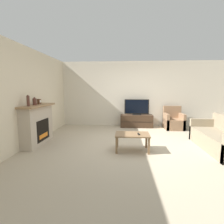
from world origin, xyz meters
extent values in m
plane|color=tan|center=(0.00, 0.00, 0.00)|extent=(24.00, 24.00, 0.00)
cube|color=beige|center=(0.00, 2.49, 1.35)|extent=(12.00, 0.06, 2.70)
cube|color=beige|center=(-2.92, 0.00, 1.35)|extent=(0.06, 12.00, 2.70)
cube|color=#B7A893|center=(-2.73, -0.24, 0.54)|extent=(0.33, 1.30, 1.08)
cube|color=black|center=(-2.56, -0.24, 0.41)|extent=(0.01, 0.71, 0.59)
cube|color=orange|center=(-2.56, -0.24, 0.25)|extent=(0.01, 0.50, 0.12)
cube|color=#93704C|center=(-2.70, -0.24, 1.10)|extent=(0.45, 1.42, 0.05)
cylinder|color=#512D23|center=(-2.71, -0.66, 1.26)|extent=(0.07, 0.07, 0.26)
sphere|color=#512D23|center=(-2.71, -0.66, 1.40)|extent=(0.04, 0.04, 0.04)
cylinder|color=#512D23|center=(-2.71, -0.35, 1.22)|extent=(0.11, 0.11, 0.18)
sphere|color=#512D23|center=(-2.71, -0.35, 1.32)|extent=(0.06, 0.06, 0.06)
cube|color=brown|center=(-2.71, -0.10, 1.20)|extent=(0.07, 0.11, 0.15)
cylinder|color=white|center=(-2.67, -0.10, 1.21)|extent=(0.00, 0.08, 0.08)
cube|color=#422D1E|center=(0.23, 2.20, 0.25)|extent=(1.31, 0.44, 0.51)
cube|color=black|center=(0.23, 1.98, 0.25)|extent=(1.28, 0.01, 0.01)
cube|color=black|center=(0.23, 2.20, 0.53)|extent=(0.35, 0.18, 0.04)
cube|color=black|center=(0.23, 2.20, 0.85)|extent=(0.99, 0.03, 0.59)
cube|color=black|center=(0.23, 2.18, 0.85)|extent=(0.91, 0.01, 0.53)
cube|color=#937051|center=(1.67, 1.96, 0.20)|extent=(0.70, 0.76, 0.40)
cube|color=#937051|center=(1.67, 2.27, 0.64)|extent=(0.70, 0.14, 0.48)
cube|color=#937051|center=(1.37, 1.96, 0.31)|extent=(0.10, 0.76, 0.62)
cube|color=#937051|center=(1.97, 1.96, 0.31)|extent=(0.10, 0.76, 0.62)
cube|color=brown|center=(-0.06, -0.59, 0.42)|extent=(0.86, 0.57, 0.03)
cube|color=brown|center=(-0.45, -0.84, 0.20)|extent=(0.05, 0.05, 0.41)
cube|color=brown|center=(0.33, -0.84, 0.20)|extent=(0.05, 0.05, 0.41)
cube|color=brown|center=(-0.45, -0.35, 0.20)|extent=(0.05, 0.05, 0.41)
cube|color=brown|center=(0.33, -0.35, 0.20)|extent=(0.05, 0.05, 0.41)
cube|color=black|center=(0.09, -0.64, 0.45)|extent=(0.05, 0.15, 0.02)
cube|color=gray|center=(2.19, -0.38, 0.21)|extent=(0.83, 1.93, 0.42)
cube|color=gray|center=(2.19, 0.53, 0.33)|extent=(0.83, 0.11, 0.66)
camera|label=1|loc=(-0.27, -4.93, 1.57)|focal=28.00mm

